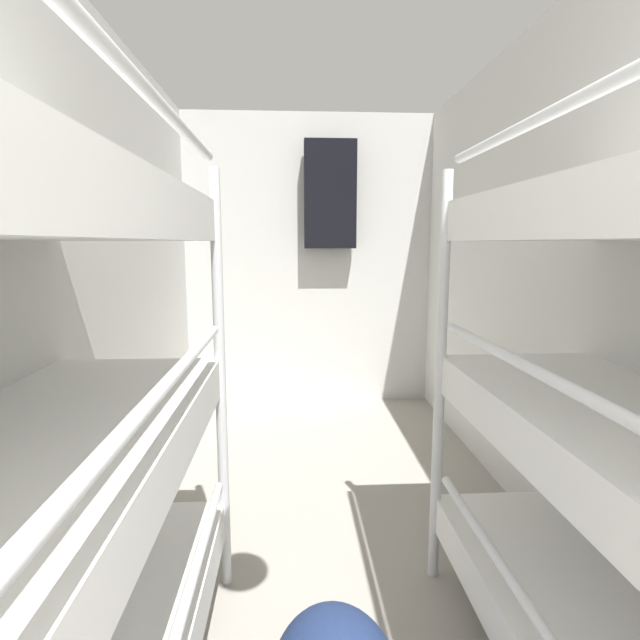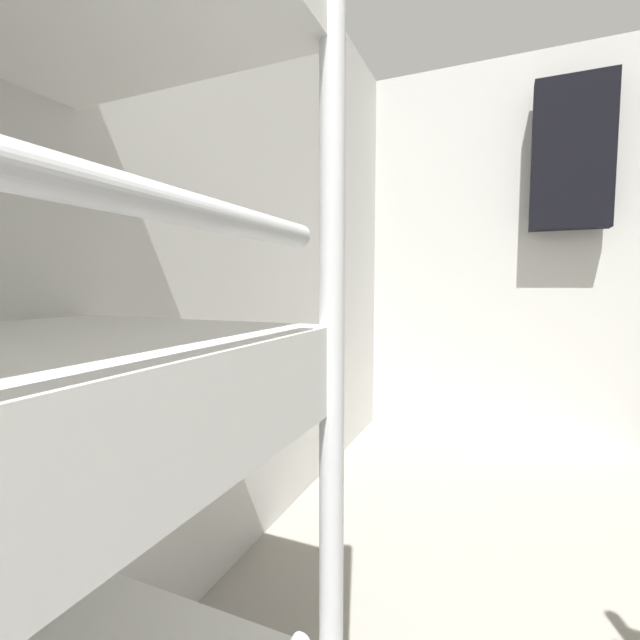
% 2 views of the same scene
% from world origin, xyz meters
% --- Properties ---
extents(wall_left, '(0.06, 5.07, 2.54)m').
position_xyz_m(wall_left, '(-1.11, 2.47, 1.27)').
color(wall_left, silver).
rests_on(wall_left, ground_plane).
extents(wall_back, '(2.28, 0.06, 2.54)m').
position_xyz_m(wall_back, '(0.00, 4.98, 1.27)').
color(wall_back, silver).
rests_on(wall_back, ground_plane).
extents(hanging_coat, '(0.44, 0.12, 0.90)m').
position_xyz_m(hanging_coat, '(0.18, 4.83, 1.84)').
color(hanging_coat, black).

